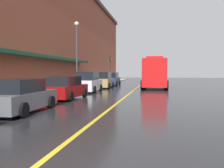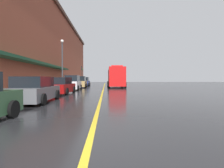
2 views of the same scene
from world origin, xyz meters
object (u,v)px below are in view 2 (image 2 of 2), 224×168
at_px(traffic_light_near, 82,72).
at_px(parked_car_2, 61,86).
at_px(parked_car_3, 73,83).
at_px(parking_meter_2, 55,82).
at_px(parking_meter_1, 72,81).
at_px(parked_car_5, 85,82).
at_px(street_lamp_left, 62,58).
at_px(parked_car_4, 80,82).
at_px(parked_car_1, 35,90).
at_px(parking_meter_0, 57,82).
at_px(fire_truck, 116,78).

bearing_deg(traffic_light_near, parked_car_2, -86.80).
height_order(parked_car_3, parking_meter_2, parked_car_3).
bearing_deg(parking_meter_2, parking_meter_1, 90.00).
height_order(parked_car_5, street_lamp_left, street_lamp_left).
bearing_deg(parking_meter_2, traffic_light_near, 89.83).
xyz_separation_m(parked_car_2, parked_car_4, (0.02, 12.11, 0.13)).
bearing_deg(parked_car_1, parked_car_5, -1.10).
bearing_deg(parking_meter_0, parked_car_5, 84.24).
relative_size(fire_truck, traffic_light_near, 2.04).
height_order(parked_car_2, parking_meter_1, parked_car_2).
height_order(parked_car_3, parked_car_4, parked_car_3).
height_order(parked_car_4, street_lamp_left, street_lamp_left).
xyz_separation_m(parked_car_2, street_lamp_left, (-2.04, 8.86, 3.66)).
bearing_deg(parking_meter_1, parked_car_3, -78.89).
bearing_deg(parking_meter_0, street_lamp_left, 97.19).
height_order(parked_car_1, parked_car_3, parked_car_3).
distance_m(parked_car_3, parking_meter_0, 2.46).
bearing_deg(parked_car_1, parking_meter_0, 7.02).
xyz_separation_m(parked_car_3, parking_meter_2, (-1.40, -2.82, 0.19)).
relative_size(parked_car_5, street_lamp_left, 0.65).
bearing_deg(parked_car_2, parked_car_5, 1.88).
relative_size(parked_car_5, parking_meter_1, 3.38).
xyz_separation_m(parking_meter_0, parking_meter_1, (0.00, 9.14, 0.00)).
height_order(parked_car_1, parking_meter_1, parked_car_1).
bearing_deg(parking_meter_2, parked_car_3, 63.59).
relative_size(parked_car_2, street_lamp_left, 0.66).
distance_m(parked_car_4, traffic_light_near, 12.87).
distance_m(parked_car_2, fire_truck, 14.41).
xyz_separation_m(parked_car_1, parked_car_2, (0.02, 5.88, 0.01)).
bearing_deg(parked_car_3, fire_truck, -41.50).
bearing_deg(street_lamp_left, parking_meter_1, 82.21).
xyz_separation_m(parked_car_3, parked_car_4, (0.06, 5.98, -0.01)).
height_order(parked_car_1, street_lamp_left, street_lamp_left).
distance_m(parked_car_5, parking_meter_2, 15.04).
bearing_deg(traffic_light_near, parking_meter_2, -90.17).
xyz_separation_m(parked_car_4, parking_meter_2, (-1.46, -8.80, 0.20)).
xyz_separation_m(parked_car_2, parked_car_5, (-0.01, 18.28, 0.10)).
distance_m(parked_car_5, parking_meter_1, 5.24).
distance_m(parked_car_5, fire_truck, 7.94).
bearing_deg(parking_meter_0, parked_car_4, 79.70).
xyz_separation_m(parked_car_4, street_lamp_left, (-2.06, -3.25, 3.54)).
height_order(parking_meter_2, street_lamp_left, street_lamp_left).
height_order(parking_meter_0, traffic_light_near, traffic_light_near).
distance_m(fire_truck, street_lamp_left, 9.45).
distance_m(fire_truck, parking_meter_0, 11.66).
height_order(parked_car_3, parking_meter_0, parked_car_3).
distance_m(parked_car_3, parking_meter_2, 3.15).
relative_size(parked_car_1, parking_meter_0, 3.44).
relative_size(parked_car_1, parking_meter_1, 3.44).
xyz_separation_m(fire_truck, street_lamp_left, (-7.99, -4.24, 2.74)).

